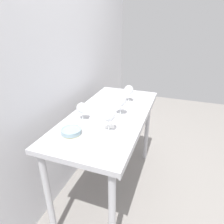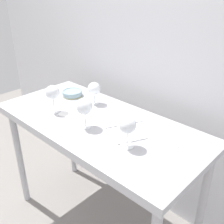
{
  "view_description": "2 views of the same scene",
  "coord_description": "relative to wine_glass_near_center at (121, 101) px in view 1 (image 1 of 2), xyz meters",
  "views": [
    {
      "loc": [
        -1.49,
        -0.57,
        1.67
      ],
      "look_at": [
        -0.03,
        -0.04,
        0.93
      ],
      "focal_mm": 31.44,
      "sensor_mm": 36.0,
      "label": 1
    },
    {
      "loc": [
        1.07,
        -1.01,
        1.7
      ],
      "look_at": [
        0.08,
        0.04,
        0.97
      ],
      "focal_mm": 42.94,
      "sensor_mm": 36.0,
      "label": 2
    }
  ],
  "objects": [
    {
      "name": "open_notebook",
      "position": [
        0.16,
        0.17,
        -0.13
      ],
      "size": [
        0.43,
        0.37,
        0.01
      ],
      "rotation": [
        0.0,
        0.0,
        -0.44
      ],
      "color": "white",
      "rests_on": "steel_counter"
    },
    {
      "name": "wine_glass_near_left",
      "position": [
        -0.31,
        -0.01,
        0.0
      ],
      "size": [
        0.09,
        0.09,
        0.18
      ],
      "color": "white",
      "rests_on": "steel_counter"
    },
    {
      "name": "tasting_bowl",
      "position": [
        -0.43,
        0.24,
        -0.11
      ],
      "size": [
        0.15,
        0.15,
        0.04
      ],
      "color": "#DBCC66",
      "rests_on": "steel_counter"
    },
    {
      "name": "tasting_sheet_upper",
      "position": [
        -0.2,
        0.1,
        -0.13
      ],
      "size": [
        0.26,
        0.26,
        0.0
      ],
      "primitive_type": "cube",
      "rotation": [
        0.0,
        0.0,
        0.39
      ],
      "color": "white",
      "rests_on": "steel_counter"
    },
    {
      "name": "wine_glass_near_center",
      "position": [
        0.0,
        0.0,
        0.0
      ],
      "size": [
        0.1,
        0.1,
        0.18
      ],
      "color": "white",
      "rests_on": "steel_counter"
    },
    {
      "name": "ground_plane",
      "position": [
        -0.0,
        0.11,
        -1.03
      ],
      "size": [
        6.0,
        6.0,
        0.0
      ],
      "primitive_type": "plane",
      "color": "gray"
    },
    {
      "name": "back_wall",
      "position": [
        -0.0,
        0.6,
        0.27
      ],
      "size": [
        3.8,
        0.04,
        2.6
      ],
      "primitive_type": "cube",
      "color": "silver",
      "rests_on": "ground_plane"
    },
    {
      "name": "wine_glass_far_left",
      "position": [
        -0.21,
        0.27,
        -0.02
      ],
      "size": [
        0.09,
        0.09,
        0.16
      ],
      "color": "white",
      "rests_on": "steel_counter"
    },
    {
      "name": "steel_counter",
      "position": [
        -0.0,
        0.1,
        -0.24
      ],
      "size": [
        1.4,
        0.65,
        0.9
      ],
      "color": "#B5B5BB",
      "rests_on": "ground_plane"
    },
    {
      "name": "tasting_sheet_lower",
      "position": [
        0.43,
        0.25,
        -0.13
      ],
      "size": [
        0.18,
        0.27,
        0.0
      ],
      "primitive_type": "cube",
      "rotation": [
        0.0,
        0.0,
        0.04
      ],
      "color": "white",
      "rests_on": "steel_counter"
    },
    {
      "name": "wine_glass_near_right",
      "position": [
        0.31,
        0.01,
        -0.01
      ],
      "size": [
        0.09,
        0.09,
        0.18
      ],
      "color": "white",
      "rests_on": "steel_counter"
    }
  ]
}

